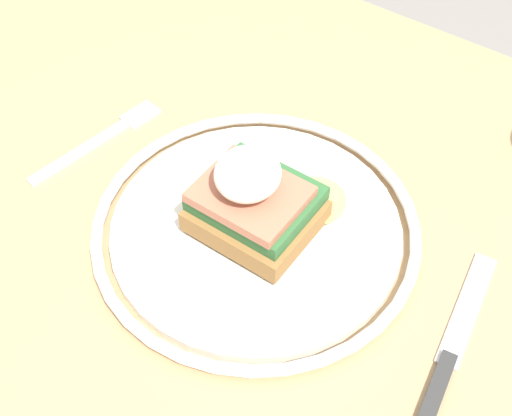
% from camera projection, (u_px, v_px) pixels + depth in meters
% --- Properties ---
extents(dining_table, '(1.02, 0.68, 0.76)m').
position_uv_depth(dining_table, '(257.00, 296.00, 0.73)').
color(dining_table, tan).
rests_on(dining_table, ground_plane).
extents(plate, '(0.28, 0.28, 0.02)m').
position_uv_depth(plate, '(256.00, 228.00, 0.61)').
color(plate, silver).
rests_on(plate, dining_table).
extents(sandwich, '(0.10, 0.12, 0.08)m').
position_uv_depth(sandwich, '(255.00, 199.00, 0.58)').
color(sandwich, olive).
rests_on(sandwich, plate).
extents(fork, '(0.04, 0.15, 0.00)m').
position_uv_depth(fork, '(102.00, 138.00, 0.69)').
color(fork, silver).
rests_on(fork, dining_table).
extents(knife, '(0.04, 0.18, 0.01)m').
position_uv_depth(knife, '(449.00, 357.00, 0.54)').
color(knife, '#2D2D2D').
rests_on(knife, dining_table).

